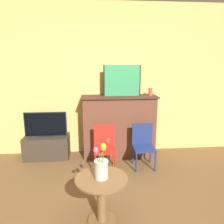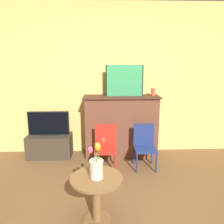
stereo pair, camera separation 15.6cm
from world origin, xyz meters
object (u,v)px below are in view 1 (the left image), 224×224
(tv_monitor, at_px, (46,125))
(chair_red, at_px, (105,145))
(chair_blue, at_px, (143,143))
(painting, at_px, (122,81))
(vase_tulips, at_px, (101,166))

(tv_monitor, relative_size, chair_red, 1.04)
(tv_monitor, distance_m, chair_blue, 1.72)
(tv_monitor, bearing_deg, chair_red, -25.89)
(painting, distance_m, chair_red, 1.15)
(chair_red, bearing_deg, chair_blue, 1.68)
(tv_monitor, bearing_deg, vase_tulips, -62.12)
(vase_tulips, bearing_deg, chair_red, 85.63)
(vase_tulips, bearing_deg, tv_monitor, 117.88)
(tv_monitor, xyz_separation_m, chair_red, (1.01, -0.49, -0.22))
(tv_monitor, bearing_deg, chair_blue, -16.00)
(painting, xyz_separation_m, vase_tulips, (-0.43, -1.74, -0.71))
(chair_red, height_order, vase_tulips, vase_tulips)
(chair_blue, bearing_deg, vase_tulips, -120.10)
(chair_blue, bearing_deg, painting, 120.99)
(chair_red, xyz_separation_m, vase_tulips, (-0.09, -1.24, 0.27))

